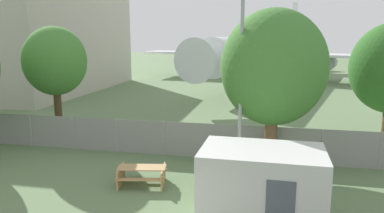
{
  "coord_description": "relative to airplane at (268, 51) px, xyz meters",
  "views": [
    {
      "loc": [
        2.67,
        -7.47,
        6.05
      ],
      "look_at": [
        -1.73,
        13.19,
        2.0
      ],
      "focal_mm": 35.0,
      "sensor_mm": 36.0,
      "label": 1
    }
  ],
  "objects": [
    {
      "name": "perimeter_fence",
      "position": [
        -2.09,
        -33.22,
        -3.1
      ],
      "size": [
        56.07,
        0.07,
        1.77
      ],
      "color": "gray",
      "rests_on": "ground"
    },
    {
      "name": "airplane",
      "position": [
        0.0,
        0.0,
        0.0
      ],
      "size": [
        36.8,
        44.6,
        11.38
      ],
      "rotation": [
        0.0,
        0.0,
        -1.81
      ],
      "color": "silver",
      "rests_on": "ground"
    },
    {
      "name": "portable_cabin",
      "position": [
        0.41,
        -39.2,
        -2.75
      ],
      "size": [
        3.98,
        2.59,
        2.46
      ],
      "rotation": [
        0.0,
        0.0,
        -0.01
      ],
      "color": "silver",
      "rests_on": "ground"
    },
    {
      "name": "picnic_bench_near_cabin",
      "position": [
        -4.45,
        -37.13,
        -3.5
      ],
      "size": [
        2.17,
        1.73,
        0.76
      ],
      "rotation": [
        0.0,
        0.0,
        0.18
      ],
      "color": "tan",
      "rests_on": "ground"
    },
    {
      "name": "tree_near_hangar",
      "position": [
        -11.89,
        -31.01,
        0.54
      ],
      "size": [
        3.68,
        3.68,
        6.57
      ],
      "color": "#4C3823",
      "rests_on": "ground"
    },
    {
      "name": "tree_behind_benches",
      "position": [
        0.67,
        -33.76,
        0.63
      ],
      "size": [
        4.74,
        4.74,
        7.24
      ],
      "color": "brown",
      "rests_on": "ground"
    },
    {
      "name": "light_mast",
      "position": [
        -0.67,
        -35.09,
        1.5
      ],
      "size": [
        0.44,
        0.44,
        9.16
      ],
      "color": "#99999E",
      "rests_on": "ground"
    }
  ]
}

